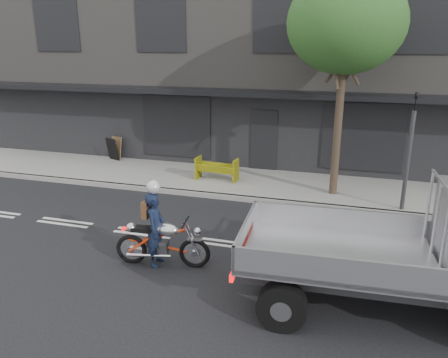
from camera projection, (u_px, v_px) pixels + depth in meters
ground at (231, 245)px, 10.79m from camera, size 80.00×80.00×0.00m
sidewalk at (268, 185)px, 15.07m from camera, size 32.00×3.20×0.15m
kerb at (258, 200)px, 13.60m from camera, size 32.00×0.20×0.15m
building_main at (298, 60)px, 19.91m from camera, size 26.00×10.00×8.00m
street_tree at (346, 24)px, 12.44m from camera, size 3.40×3.40×6.74m
traffic_light_pole at (408, 159)px, 12.22m from camera, size 0.12×0.12×3.50m
motorcycle at (162, 242)px, 9.66m from camera, size 2.14×0.62×1.11m
rider at (156, 229)px, 9.61m from camera, size 0.50×0.67×1.70m
construction_barrier at (215, 170)px, 15.01m from camera, size 1.52×0.73×0.82m
sandwich_board at (112, 149)px, 17.74m from camera, size 0.67×0.56×0.91m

